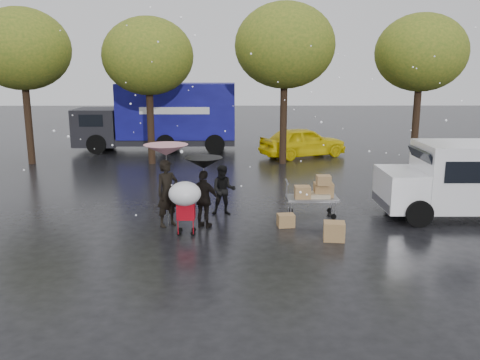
{
  "coord_description": "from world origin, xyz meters",
  "views": [
    {
      "loc": [
        0.4,
        -12.92,
        4.37
      ],
      "look_at": [
        0.49,
        1.0,
        1.24
      ],
      "focal_mm": 38.0,
      "sensor_mm": 36.0,
      "label": 1
    }
  ],
  "objects_px": {
    "vendor_cart": "(315,193)",
    "blue_truck": "(162,117)",
    "person_black": "(204,199)",
    "shopping_cart": "(185,197)",
    "person_pink": "(167,193)",
    "white_van": "(471,178)",
    "yellow_taxi": "(303,142)"
  },
  "relations": [
    {
      "from": "person_pink",
      "to": "yellow_taxi",
      "type": "relative_size",
      "value": 0.44
    },
    {
      "from": "person_pink",
      "to": "person_black",
      "type": "bearing_deg",
      "value": -50.0
    },
    {
      "from": "shopping_cart",
      "to": "yellow_taxi",
      "type": "bearing_deg",
      "value": 68.98
    },
    {
      "from": "vendor_cart",
      "to": "blue_truck",
      "type": "relative_size",
      "value": 0.18
    },
    {
      "from": "white_van",
      "to": "person_black",
      "type": "bearing_deg",
      "value": -172.78
    },
    {
      "from": "white_van",
      "to": "yellow_taxi",
      "type": "xyz_separation_m",
      "value": [
        -3.62,
        10.23,
        -0.43
      ]
    },
    {
      "from": "person_pink",
      "to": "blue_truck",
      "type": "xyz_separation_m",
      "value": [
        -2.03,
        13.06,
        0.82
      ]
    },
    {
      "from": "vendor_cart",
      "to": "white_van",
      "type": "relative_size",
      "value": 0.31
    },
    {
      "from": "white_van",
      "to": "yellow_taxi",
      "type": "bearing_deg",
      "value": 109.49
    },
    {
      "from": "shopping_cart",
      "to": "white_van",
      "type": "bearing_deg",
      "value": 11.73
    },
    {
      "from": "white_van",
      "to": "blue_truck",
      "type": "xyz_separation_m",
      "value": [
        -10.81,
        12.22,
        0.6
      ]
    },
    {
      "from": "white_van",
      "to": "blue_truck",
      "type": "bearing_deg",
      "value": 131.5
    },
    {
      "from": "white_van",
      "to": "vendor_cart",
      "type": "bearing_deg",
      "value": 179.29
    },
    {
      "from": "person_black",
      "to": "white_van",
      "type": "distance_m",
      "value": 7.83
    },
    {
      "from": "person_pink",
      "to": "white_van",
      "type": "distance_m",
      "value": 8.83
    },
    {
      "from": "person_pink",
      "to": "vendor_cart",
      "type": "xyz_separation_m",
      "value": [
        4.22,
        0.9,
        -0.21
      ]
    },
    {
      "from": "vendor_cart",
      "to": "white_van",
      "type": "xyz_separation_m",
      "value": [
        4.56,
        -0.06,
        0.43
      ]
    },
    {
      "from": "vendor_cart",
      "to": "blue_truck",
      "type": "xyz_separation_m",
      "value": [
        -6.25,
        12.17,
        1.03
      ]
    },
    {
      "from": "shopping_cart",
      "to": "white_van",
      "type": "height_order",
      "value": "white_van"
    },
    {
      "from": "shopping_cart",
      "to": "person_pink",
      "type": "bearing_deg",
      "value": 123.73
    },
    {
      "from": "person_black",
      "to": "vendor_cart",
      "type": "relative_size",
      "value": 1.06
    },
    {
      "from": "person_black",
      "to": "shopping_cart",
      "type": "relative_size",
      "value": 1.1
    },
    {
      "from": "person_black",
      "to": "yellow_taxi",
      "type": "xyz_separation_m",
      "value": [
        4.14,
        11.21,
        -0.07
      ]
    },
    {
      "from": "person_pink",
      "to": "person_black",
      "type": "relative_size",
      "value": 1.17
    },
    {
      "from": "blue_truck",
      "to": "yellow_taxi",
      "type": "height_order",
      "value": "blue_truck"
    },
    {
      "from": "person_pink",
      "to": "shopping_cart",
      "type": "distance_m",
      "value": 1.05
    },
    {
      "from": "person_pink",
      "to": "blue_truck",
      "type": "relative_size",
      "value": 0.23
    },
    {
      "from": "blue_truck",
      "to": "yellow_taxi",
      "type": "relative_size",
      "value": 1.93
    },
    {
      "from": "blue_truck",
      "to": "person_pink",
      "type": "bearing_deg",
      "value": -81.17
    },
    {
      "from": "person_pink",
      "to": "blue_truck",
      "type": "bearing_deg",
      "value": 56.74
    },
    {
      "from": "vendor_cart",
      "to": "shopping_cart",
      "type": "distance_m",
      "value": 4.06
    },
    {
      "from": "person_pink",
      "to": "blue_truck",
      "type": "distance_m",
      "value": 13.25
    }
  ]
}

